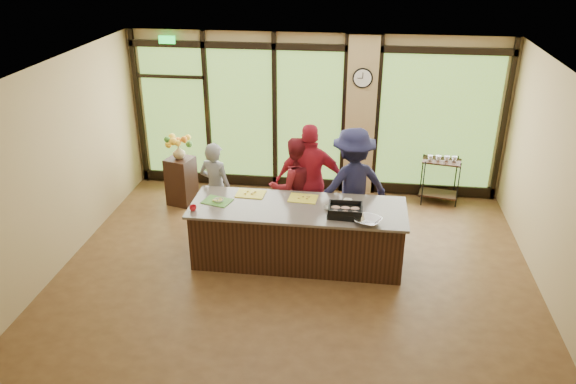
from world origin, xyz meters
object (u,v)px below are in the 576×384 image
(island_base, at_px, (298,235))
(roasting_pan, at_px, (345,213))
(flower_stand, at_px, (181,181))
(cook_left, at_px, (216,188))
(bar_cart, at_px, (440,175))
(cook_right, at_px, (352,185))

(island_base, xyz_separation_m, roasting_pan, (0.70, -0.19, 0.52))
(flower_stand, bearing_deg, cook_left, -31.17)
(flower_stand, bearing_deg, bar_cart, 22.87)
(island_base, relative_size, cook_left, 1.97)
(island_base, xyz_separation_m, bar_cart, (2.36, 2.37, 0.12))
(island_base, relative_size, flower_stand, 3.49)
(flower_stand, xyz_separation_m, bar_cart, (4.72, 0.64, 0.11))
(island_base, distance_m, bar_cart, 3.35)
(flower_stand, distance_m, bar_cart, 4.76)
(flower_stand, bearing_deg, cook_right, -0.97)
(island_base, height_order, cook_left, cook_left)
(cook_right, height_order, roasting_pan, cook_right)
(cook_right, bearing_deg, roasting_pan, 61.35)
(island_base, distance_m, cook_right, 1.24)
(island_base, height_order, bar_cart, bar_cart)
(island_base, height_order, flower_stand, flower_stand)
(roasting_pan, relative_size, bar_cart, 0.52)
(island_base, relative_size, roasting_pan, 6.46)
(roasting_pan, xyz_separation_m, bar_cart, (1.66, 2.56, -0.41))
(island_base, xyz_separation_m, flower_stand, (-2.36, 1.72, 0.00))
(cook_left, xyz_separation_m, cook_right, (2.23, 0.04, 0.16))
(cook_right, distance_m, roasting_pan, 1.01)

